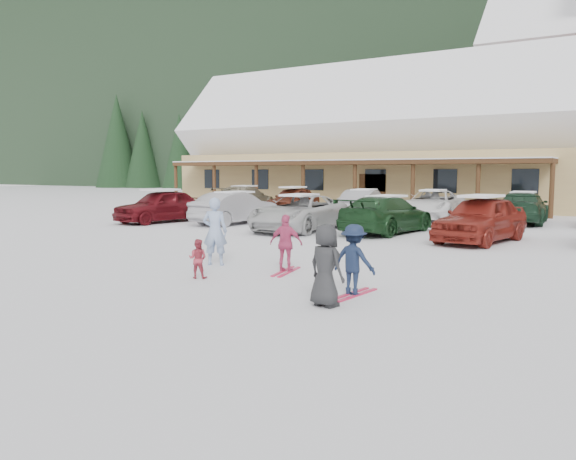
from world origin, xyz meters
The scene contains 21 objects.
ground centered at (0.00, 0.00, 0.00)m, with size 160.00×160.00×0.00m, color white.
day_lodge centered at (-9.00, 27.96, 3.94)m, with size 29.12×12.50×10.38m.
conifer_0 centered at (-26.00, 30.00, 5.69)m, with size 4.40×4.40×10.20m.
conifer_2 centered at (-30.00, 42.00, 6.83)m, with size 5.28×5.28×12.24m.
adult_skier centered at (-1.81, 0.92, 0.86)m, with size 0.63×0.41×1.71m, color #8EA5CD.
toddler_red centered at (-1.02, -0.66, 0.44)m, with size 0.43×0.33×0.87m, color #A93442.
child_navy centered at (2.64, -0.42, 0.68)m, with size 0.88×0.51×1.36m, color #15203A.
skis_child_navy centered at (2.64, -0.42, 0.01)m, with size 0.20×1.40×0.03m, color #C61C45.
child_magenta centered at (0.25, 1.00, 0.68)m, with size 0.80×0.33×1.36m, color #C6406F.
skis_child_magenta centered at (0.25, 1.00, 0.01)m, with size 0.20×1.40×0.03m, color #C61C45.
bystander_dark centered at (2.61, -1.49, 0.73)m, with size 0.71×0.46×1.45m, color #272729.
parked_car_0 centered at (-11.58, 9.00, 0.76)m, with size 1.80×4.48×1.53m, color #5C0E14.
parked_car_1 centered at (-8.10, 10.08, 0.72)m, with size 1.53×4.39×1.45m, color #9B999E.
parked_car_2 centered at (-4.20, 9.16, 0.72)m, with size 2.39×5.18×1.44m, color silver.
parked_car_3 centered at (-0.91, 10.13, 0.71)m, with size 2.00×4.92×1.43m, color #183C1C.
parked_car_4 centered at (2.80, 9.23, 0.78)m, with size 1.83×4.56×1.55m, color maroon.
parked_car_7 centered at (-12.89, 17.38, 0.75)m, with size 2.10×5.15×1.50m, color gray.
parked_car_8 centered at (-9.48, 17.39, 0.74)m, with size 1.75×4.34×1.48m, color maroon.
parked_car_9 centered at (-4.96, 17.13, 0.71)m, with size 1.50×4.30×1.42m, color #9B9B9F.
parked_car_10 centered at (-1.33, 17.27, 0.72)m, with size 2.40×5.20×1.45m, color white.
parked_car_11 centered at (2.85, 17.19, 0.72)m, with size 2.00×4.93×1.43m, color #1A3825.
Camera 1 is at (7.11, -10.04, 2.35)m, focal length 35.00 mm.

